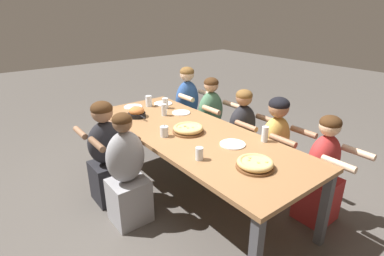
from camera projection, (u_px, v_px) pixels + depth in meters
ground_plane at (192, 195)px, 3.30m from camera, size 18.00×18.00×0.00m
dining_table at (192, 138)px, 3.04m from camera, size 2.61×0.99×0.75m
pizza_board_main at (188, 129)px, 3.01m from camera, size 0.32×0.32×0.07m
pizza_board_second at (255, 164)px, 2.34m from camera, size 0.30×0.30×0.07m
skillet_bowl at (137, 112)px, 3.44m from camera, size 0.29×0.20×0.12m
empty_plate_a at (233, 144)px, 2.75m from camera, size 0.24×0.24×0.02m
empty_plate_b at (133, 107)px, 3.79m from camera, size 0.23×0.23×0.02m
empty_plate_c at (181, 113)px, 3.58m from camera, size 0.22×0.22×0.02m
empty_plate_d at (163, 103)px, 3.92m from camera, size 0.24×0.24×0.02m
cocktail_glass_blue at (164, 132)px, 2.91m from camera, size 0.08×0.08×0.13m
drinking_glass_a at (165, 103)px, 3.73m from camera, size 0.08×0.08×0.13m
drinking_glass_b at (199, 154)px, 2.47m from camera, size 0.07×0.07×0.11m
drinking_glass_c at (164, 110)px, 3.48m from camera, size 0.06×0.06×0.14m
drinking_glass_d at (265, 135)px, 2.80m from camera, size 0.06×0.06×0.15m
drinking_glass_e at (149, 102)px, 3.81m from camera, size 0.08×0.08×0.14m
diner_near_midleft at (107, 156)px, 3.07m from camera, size 0.51×0.40×1.09m
diner_far_left at (187, 112)px, 4.25m from camera, size 0.51×0.40×1.19m
diner_near_center at (127, 175)px, 2.74m from camera, size 0.51×0.40×1.10m
diner_far_midleft at (210, 124)px, 3.90m from camera, size 0.51×0.40×1.13m
diner_far_right at (322, 175)px, 2.77m from camera, size 0.51×0.40×1.06m
diner_far_midright at (274, 151)px, 3.16m from camera, size 0.51×0.40×1.10m
diner_far_center at (242, 139)px, 3.50m from camera, size 0.51×0.40×1.09m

